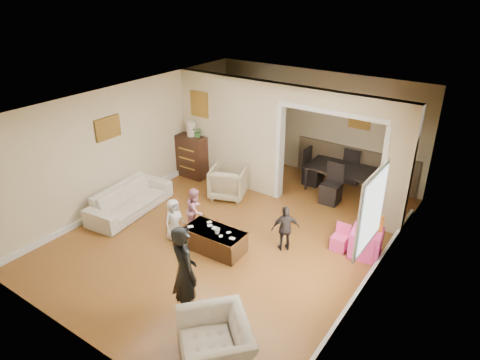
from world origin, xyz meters
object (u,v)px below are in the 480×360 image
Objects in this scene: table_lamp at (191,129)px; play_table at (366,243)px; dresser at (193,156)px; coffee_cup at (217,231)px; child_kneel_b at (195,210)px; armchair_back at (229,182)px; adult_person at (185,273)px; cyan_cup at (361,228)px; dining_table at (342,180)px; coffee_table at (215,240)px; child_kneel_a at (174,220)px; sofa at (130,199)px; armchair_front at (216,344)px; child_toddler at (285,228)px.

play_table is (4.78, -0.87, -0.99)m from table_lamp.
table_lamp is at bearing 0.00° from dresser.
child_kneel_b is at bearing 156.37° from coffee_cup.
adult_person is at bearing 96.89° from armchair_back.
armchair_back is 9.86× the size of cyan_cup.
dresser is 0.64× the size of dining_table.
table_lamp is 0.33× the size of coffee_table.
dining_table is 1.97× the size of child_kneel_a.
table_lamp is (-0.08, 2.18, 0.95)m from sofa.
cyan_cup is (4.68, -0.92, -0.70)m from table_lamp.
child_kneel_b is (-2.93, -1.07, -0.08)m from cyan_cup.
child_toddler reaches higher than armchair_front.
armchair_front is at bearing -157.57° from child_kneel_b.
armchair_back is 0.47× the size of dining_table.
armchair_front is at bearing 58.86° from child_toddler.
table_lamp is at bearing -36.21° from armchair_back.
cyan_cup is 0.09× the size of child_kneel_a.
coffee_cup is at bearing -45.06° from adult_person.
child_kneel_b is (-1.39, 1.87, -0.30)m from adult_person.
cyan_cup is 3.44m from child_kneel_a.
armchair_back is at bearing 119.17° from coffee_table.
cyan_cup is (2.23, 1.37, 0.34)m from coffee_table.
sofa is 18.15× the size of coffee_cup.
table_lamp is at bearing -4.19° from sofa.
cyan_cup is at bearing -11.07° from table_lamp.
dresser reaches higher than child_toddler.
adult_person reaches higher than coffee_table.
dining_table is at bearing 136.94° from armchair_front.
dining_table reaches higher than play_table.
dresser reaches higher than dining_table.
child_kneel_a reaches higher than coffee_cup.
table_lamp is 4.96m from play_table.
child_kneel_a is at bearing -118.45° from dining_table.
cyan_cup reaches higher than play_table.
child_kneel_b is (-0.80, 0.35, 0.00)m from coffee_cup.
armchair_back reaches higher than armchair_front.
play_table is at bearing -95.01° from adult_person.
child_kneel_b is at bearing 175.34° from armchair_front.
cyan_cup is (4.60, 1.26, 0.26)m from sofa.
armchair_front is (2.63, -3.90, -0.03)m from armchair_back.
armchair_front is at bearing -52.02° from coffee_table.
coffee_table is at bearing 168.88° from armchair_front.
coffee_table is at bearing -148.46° from cyan_cup.
dresser reaches higher than sofa.
sofa is at bearing 177.30° from coffee_table.
child_kneel_b reaches higher than play_table.
adult_person is 1.81× the size of child_kneel_a.
coffee_table is (1.05, -1.88, -0.15)m from armchair_back.
coffee_table is 1.18× the size of child_kneel_b.
table_lamp reaches higher than armchair_back.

